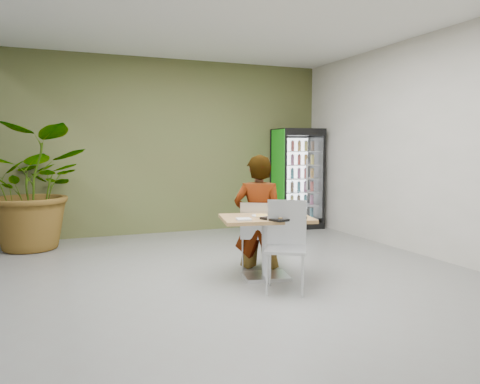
# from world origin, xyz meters

# --- Properties ---
(ground) EXTENTS (7.00, 7.00, 0.00)m
(ground) POSITION_xyz_m (0.00, 0.00, 0.00)
(ground) COLOR slate
(ground) RESTS_ON ground
(room_envelope) EXTENTS (6.00, 7.00, 3.20)m
(room_envelope) POSITION_xyz_m (0.00, 0.00, 1.60)
(room_envelope) COLOR silver
(room_envelope) RESTS_ON ground
(dining_table) EXTENTS (1.19, 0.94, 0.75)m
(dining_table) POSITION_xyz_m (0.34, -0.01, 0.54)
(dining_table) COLOR #B2844C
(dining_table) RESTS_ON ground
(chair_far) EXTENTS (0.53, 0.54, 0.88)m
(chair_far) POSITION_xyz_m (0.41, 0.44, 0.51)
(chair_far) COLOR silver
(chair_far) RESTS_ON ground
(chair_near) EXTENTS (0.60, 0.60, 0.99)m
(chair_near) POSITION_xyz_m (0.37, -0.48, 0.58)
(chair_near) COLOR silver
(chair_near) RESTS_ON ground
(seated_woman) EXTENTS (0.78, 0.70, 1.79)m
(seated_woman) POSITION_xyz_m (0.45, 0.47, 0.59)
(seated_woman) COLOR black
(seated_woman) RESTS_ON ground
(pizza_plate) EXTENTS (0.34, 0.26, 0.03)m
(pizza_plate) POSITION_xyz_m (0.32, 0.05, 0.77)
(pizza_plate) COLOR silver
(pizza_plate) RESTS_ON dining_table
(soda_cup) EXTENTS (0.10, 0.10, 0.17)m
(soda_cup) POSITION_xyz_m (0.53, 0.06, 0.83)
(soda_cup) COLOR silver
(soda_cup) RESTS_ON dining_table
(napkin_stack) EXTENTS (0.19, 0.19, 0.02)m
(napkin_stack) POSITION_xyz_m (-0.01, -0.16, 0.76)
(napkin_stack) COLOR silver
(napkin_stack) RESTS_ON dining_table
(cafeteria_tray) EXTENTS (0.54, 0.46, 0.03)m
(cafeteria_tray) POSITION_xyz_m (0.45, -0.24, 0.76)
(cafeteria_tray) COLOR black
(cafeteria_tray) RESTS_ON dining_table
(beverage_fridge) EXTENTS (0.94, 0.75, 1.95)m
(beverage_fridge) POSITION_xyz_m (2.47, 3.10, 0.97)
(beverage_fridge) COLOR black
(beverage_fridge) RESTS_ON ground
(potted_plant) EXTENTS (2.14, 2.00, 1.94)m
(potted_plant) POSITION_xyz_m (-2.30, 2.82, 0.97)
(potted_plant) COLOR #37712D
(potted_plant) RESTS_ON ground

